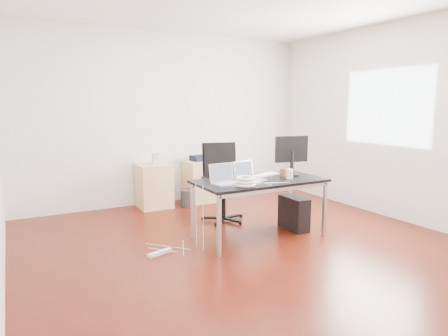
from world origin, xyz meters
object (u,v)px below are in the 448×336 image
desk (260,184)px  filing_cabinet_right (201,181)px  office_chair (222,178)px  pc_tower (294,213)px  filing_cabinet_left (154,186)px

desk → filing_cabinet_right: bearing=85.9°
desk → filing_cabinet_right: size_ratio=2.29×
desk → office_chair: size_ratio=1.48×
pc_tower → desk: bearing=-176.3°
office_chair → desk: bearing=-73.6°
filing_cabinet_right → desk: bearing=-94.1°
filing_cabinet_left → desk: bearing=-71.4°
office_chair → pc_tower: bearing=-41.0°
desk → filing_cabinet_right: desk is taller
office_chair → pc_tower: size_ratio=2.40×
desk → office_chair: 0.90m
filing_cabinet_left → filing_cabinet_right: same height
office_chair → pc_tower: (0.62, -0.87, -0.39)m
filing_cabinet_right → filing_cabinet_left: bearing=180.0°
filing_cabinet_left → filing_cabinet_right: 0.83m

